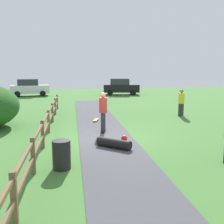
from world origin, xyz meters
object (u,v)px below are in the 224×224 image
object	(u,v)px
skater_fallen	(115,143)
bystander_yellow	(181,101)
parked_car_white	(29,88)
parked_car_black	(121,87)
skater_riding	(103,110)
skateboard_loose	(96,120)
trash_bin	(61,155)

from	to	relation	value
skater_fallen	bystander_yellow	size ratio (longest dim) A/B	0.77
parked_car_white	parked_car_black	size ratio (longest dim) A/B	1.00
bystander_yellow	parked_car_white	world-z (taller)	parked_car_white
skater_riding	skateboard_loose	world-z (taller)	skater_riding
trash_bin	bystander_yellow	xyz separation A→B (m)	(7.37, 8.22, 0.52)
bystander_yellow	parked_car_black	size ratio (longest dim) A/B	0.40
bystander_yellow	parked_car_white	distance (m)	18.93
skater_fallen	parked_car_black	size ratio (longest dim) A/B	0.31
bystander_yellow	parked_car_black	xyz separation A→B (m)	(-1.26, 14.81, -0.01)
trash_bin	bystander_yellow	distance (m)	11.05
parked_car_black	trash_bin	bearing A→B (deg)	-104.86
bystander_yellow	skateboard_loose	bearing A→B (deg)	-170.38
skater_riding	parked_car_white	distance (m)	19.51
parked_car_white	trash_bin	bearing A→B (deg)	-79.10
skateboard_loose	parked_car_black	distance (m)	16.40
trash_bin	skater_riding	distance (m)	4.92
skateboard_loose	skater_fallen	bearing A→B (deg)	-87.06
parked_car_black	bystander_yellow	bearing A→B (deg)	-85.15
skater_riding	parked_car_white	world-z (taller)	skater_riding
skater_fallen	parked_car_black	world-z (taller)	parked_car_black
trash_bin	parked_car_white	world-z (taller)	parked_car_white
trash_bin	skater_riding	size ratio (longest dim) A/B	0.47
skater_fallen	parked_car_black	bearing A→B (deg)	78.92
trash_bin	skater_fallen	distance (m)	2.75
skater_fallen	bystander_yellow	distance (m)	8.34
skater_riding	parked_car_white	xyz separation A→B (m)	(-6.25, 18.49, -0.14)
bystander_yellow	skater_fallen	bearing A→B (deg)	-130.52
parked_car_white	parked_car_black	distance (m)	10.54
bystander_yellow	parked_car_white	xyz separation A→B (m)	(-11.80, 14.80, -0.01)
bystander_yellow	parked_car_white	size ratio (longest dim) A/B	0.40
skater_fallen	skateboard_loose	world-z (taller)	skater_fallen
skater_riding	skater_fallen	xyz separation A→B (m)	(0.15, -2.63, -0.90)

